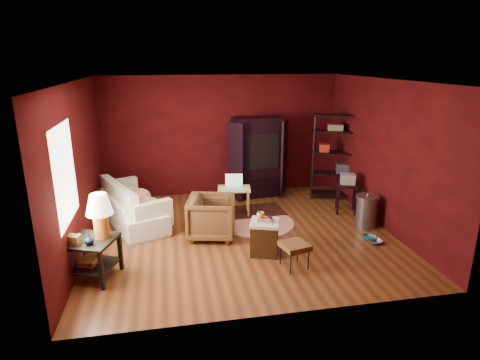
% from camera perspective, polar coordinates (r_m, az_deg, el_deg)
% --- Properties ---
extents(room, '(5.54, 5.04, 2.84)m').
position_cam_1_polar(room, '(7.09, 0.01, 2.60)').
color(room, brown).
rests_on(room, ground).
extents(sofa, '(1.32, 2.13, 0.80)m').
position_cam_1_polar(sofa, '(8.19, -15.18, -3.33)').
color(sofa, silver).
rests_on(sofa, ground).
extents(armchair, '(0.93, 0.97, 0.84)m').
position_cam_1_polar(armchair, '(7.33, -4.03, -5.02)').
color(armchair, black).
rests_on(armchair, ground).
extents(pet_bowl_steel, '(0.26, 0.13, 0.26)m').
position_cam_1_polar(pet_bowl_steel, '(7.56, 18.70, -7.64)').
color(pet_bowl_steel, silver).
rests_on(pet_bowl_steel, ground).
extents(pet_bowl_turquoise, '(0.25, 0.12, 0.24)m').
position_cam_1_polar(pet_bowl_turquoise, '(7.68, 17.99, -7.26)').
color(pet_bowl_turquoise, teal).
rests_on(pet_bowl_turquoise, ground).
extents(vase, '(0.15, 0.15, 0.14)m').
position_cam_1_polar(vase, '(6.13, -20.68, -7.96)').
color(vase, '#0B1639').
rests_on(vase, side_table).
extents(mug, '(0.14, 0.12, 0.12)m').
position_cam_1_polar(mug, '(6.61, 2.94, -4.89)').
color(mug, '#D1CF66').
rests_on(mug, hamper).
extents(side_table, '(0.84, 0.84, 1.29)m').
position_cam_1_polar(side_table, '(6.26, -19.84, -6.50)').
color(side_table, black).
rests_on(side_table, ground).
extents(sofa_cushions, '(1.44, 2.01, 0.79)m').
position_cam_1_polar(sofa_cushions, '(8.15, -14.99, -3.54)').
color(sofa_cushions, silver).
rests_on(sofa_cushions, sofa).
extents(hamper, '(0.60, 0.60, 0.66)m').
position_cam_1_polar(hamper, '(6.77, 3.52, -8.06)').
color(hamper, '#45290F').
rests_on(hamper, ground).
extents(footstool, '(0.48, 0.48, 0.41)m').
position_cam_1_polar(footstool, '(6.37, 7.80, -9.35)').
color(footstool, black).
rests_on(footstool, ground).
extents(rug_round, '(1.60, 1.60, 0.01)m').
position_cam_1_polar(rug_round, '(8.06, 2.50, -6.10)').
color(rug_round, '#F2DFC9').
rests_on(rug_round, ground).
extents(rug_oriental, '(1.19, 0.83, 0.01)m').
position_cam_1_polar(rug_oriental, '(8.65, 2.35, -4.36)').
color(rug_oriental, '#481A13').
rests_on(rug_oriental, ground).
extents(laptop_desk, '(0.73, 0.60, 0.83)m').
position_cam_1_polar(laptop_desk, '(8.35, -0.84, -1.53)').
color(laptop_desk, '#F0FF74').
rests_on(laptop_desk, ground).
extents(tv_armoire, '(1.46, 0.87, 1.86)m').
position_cam_1_polar(tv_armoire, '(9.38, 2.39, 3.44)').
color(tv_armoire, black).
rests_on(tv_armoire, ground).
extents(wire_shelving, '(1.04, 0.70, 1.96)m').
position_cam_1_polar(wire_shelving, '(9.43, 13.25, 3.75)').
color(wire_shelving, black).
rests_on(wire_shelving, ground).
extents(small_stand, '(0.54, 0.54, 0.85)m').
position_cam_1_polar(small_stand, '(8.70, 15.02, -0.52)').
color(small_stand, black).
rests_on(small_stand, ground).
extents(trash_can, '(0.56, 0.56, 0.68)m').
position_cam_1_polar(trash_can, '(8.15, 17.53, -4.24)').
color(trash_can, gray).
rests_on(trash_can, ground).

